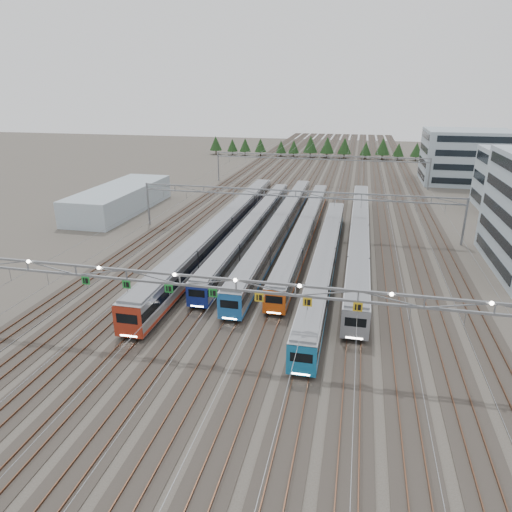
% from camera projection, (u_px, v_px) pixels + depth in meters
% --- Properties ---
extents(ground, '(400.00, 400.00, 0.00)m').
position_uv_depth(ground, '(237.00, 352.00, 45.20)').
color(ground, '#47423A').
rests_on(ground, ground).
extents(track_bed, '(54.00, 260.00, 5.42)m').
position_uv_depth(track_bed, '(323.00, 170.00, 136.16)').
color(track_bed, '#2D2823').
rests_on(track_bed, ground).
extents(train_a, '(3.16, 68.09, 4.13)m').
position_uv_depth(train_a, '(223.00, 228.00, 77.10)').
color(train_a, black).
rests_on(train_a, ground).
extents(train_b, '(2.68, 58.50, 3.49)m').
position_uv_depth(train_b, '(253.00, 226.00, 79.29)').
color(train_b, black).
rests_on(train_b, ground).
extents(train_c, '(2.81, 65.14, 3.65)m').
position_uv_depth(train_c, '(280.00, 225.00, 79.45)').
color(train_c, black).
rests_on(train_c, ground).
extents(train_d, '(2.67, 59.17, 3.47)m').
position_uv_depth(train_d, '(305.00, 228.00, 78.07)').
color(train_d, black).
rests_on(train_d, ground).
extents(train_e, '(2.74, 53.23, 3.57)m').
position_uv_depth(train_e, '(325.00, 258.00, 64.30)').
color(train_e, black).
rests_on(train_e, ground).
extents(train_f, '(2.91, 62.67, 3.79)m').
position_uv_depth(train_f, '(359.00, 234.00, 74.35)').
color(train_f, black).
rests_on(train_f, ground).
extents(gantry_near, '(56.36, 0.61, 8.08)m').
position_uv_depth(gantry_near, '(235.00, 287.00, 42.64)').
color(gantry_near, gray).
rests_on(gantry_near, ground).
extents(gantry_mid, '(56.36, 0.36, 8.00)m').
position_uv_depth(gantry_mid, '(295.00, 199.00, 79.57)').
color(gantry_mid, gray).
rests_on(gantry_mid, ground).
extents(gantry_far, '(56.36, 0.36, 8.00)m').
position_uv_depth(gantry_far, '(319.00, 161.00, 120.74)').
color(gantry_far, gray).
rests_on(gantry_far, ground).
extents(depot_bldg_north, '(22.00, 18.00, 14.08)m').
position_uv_depth(depot_bldg_north, '(466.00, 157.00, 123.43)').
color(depot_bldg_north, '#9DB2BB').
rests_on(depot_bldg_north, ground).
extents(west_shed, '(10.00, 30.00, 5.08)m').
position_uv_depth(west_shed, '(120.00, 199.00, 96.29)').
color(west_shed, '#9DB2BB').
rests_on(west_shed, ground).
extents(treeline, '(100.10, 5.60, 7.02)m').
position_uv_depth(treeline, '(338.00, 147.00, 167.48)').
color(treeline, '#332114').
rests_on(treeline, ground).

